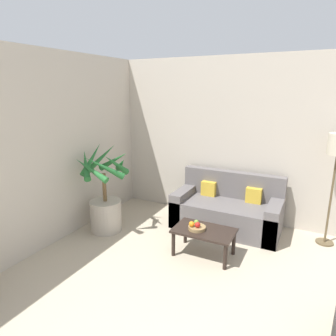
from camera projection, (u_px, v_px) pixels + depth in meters
The scene contains 7 objects.
potted_palm at pixel (105, 201), 4.65m from camera, with size 0.84×0.85×1.38m.
sofa_loveseat at pixel (227, 210), 4.80m from camera, with size 1.66×0.80×0.87m.
coffee_table at pixel (204, 234), 3.98m from camera, with size 0.80×0.49×0.37m.
fruit_bowl at pixel (197, 228), 3.97m from camera, with size 0.23×0.23×0.04m.
apple_red at pixel (198, 225), 3.92m from camera, with size 0.07×0.07×0.07m.
apple_green at pixel (196, 222), 4.01m from camera, with size 0.06×0.06×0.06m.
orange_fruit at pixel (192, 224), 3.95m from camera, with size 0.07×0.07×0.07m.
Camera 1 is at (-0.30, 0.97, 2.17)m, focal length 32.00 mm.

